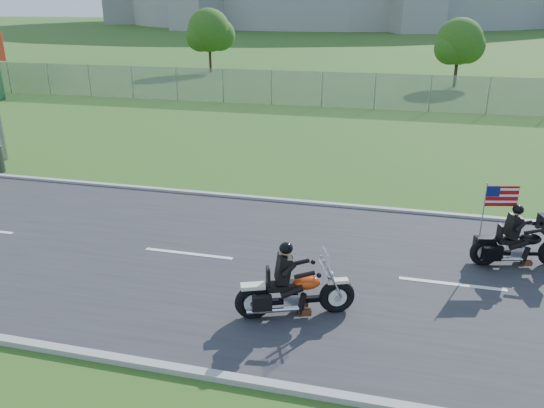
# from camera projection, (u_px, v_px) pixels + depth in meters

# --- Properties ---
(ground) EXTENTS (420.00, 420.00, 0.00)m
(ground) POSITION_uv_depth(u_px,v_px,m) (270.00, 265.00, 12.18)
(ground) COLOR #24561B
(ground) RESTS_ON ground
(road) EXTENTS (120.00, 8.00, 0.04)m
(road) POSITION_uv_depth(u_px,v_px,m) (270.00, 264.00, 12.17)
(road) COLOR #28282B
(road) RESTS_ON ground
(curb_north) EXTENTS (120.00, 0.18, 0.12)m
(curb_north) POSITION_uv_depth(u_px,v_px,m) (303.00, 203.00, 15.83)
(curb_north) COLOR #9E9B93
(curb_north) RESTS_ON ground
(curb_south) EXTENTS (120.00, 0.18, 0.12)m
(curb_south) POSITION_uv_depth(u_px,v_px,m) (208.00, 375.00, 8.49)
(curb_south) COLOR #9E9B93
(curb_south) RESTS_ON ground
(fence) EXTENTS (60.00, 0.03, 2.00)m
(fence) POSITION_uv_depth(u_px,v_px,m) (271.00, 87.00, 31.10)
(fence) COLOR gray
(fence) RESTS_ON ground
(tree_fence_near) EXTENTS (3.52, 3.28, 4.75)m
(tree_fence_near) POSITION_uv_depth(u_px,v_px,m) (460.00, 44.00, 36.99)
(tree_fence_near) COLOR #382316
(tree_fence_near) RESTS_ON ground
(tree_fence_mid) EXTENTS (3.96, 3.69, 5.30)m
(tree_fence_mid) POSITION_uv_depth(u_px,v_px,m) (210.00, 32.00, 45.05)
(tree_fence_mid) COLOR #382316
(tree_fence_mid) RESTS_ON ground
(motorcycle_lead) EXTENTS (2.22, 1.13, 1.56)m
(motorcycle_lead) POSITION_uv_depth(u_px,v_px,m) (294.00, 293.00, 10.01)
(motorcycle_lead) COLOR black
(motorcycle_lead) RESTS_ON ground
(motorcycle_follow) EXTENTS (2.19, 0.95, 1.85)m
(motorcycle_follow) POSITION_uv_depth(u_px,v_px,m) (519.00, 245.00, 11.94)
(motorcycle_follow) COLOR black
(motorcycle_follow) RESTS_ON ground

